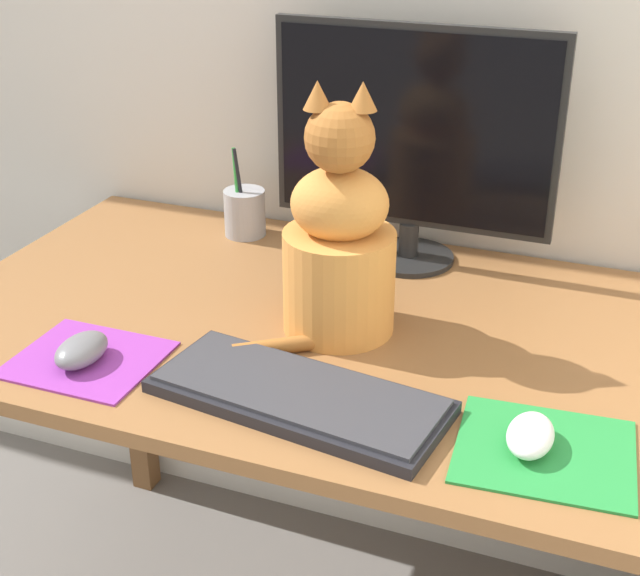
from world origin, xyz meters
The scene contains 9 objects.
desk centered at (0.00, 0.00, 0.66)m, with size 1.38×0.76×0.75m.
monitor centered at (0.02, 0.28, 0.98)m, with size 0.51×0.17×0.43m.
keyboard centered at (0.01, -0.23, 0.76)m, with size 0.43×0.22×0.02m.
mousepad_left centered at (-0.33, -0.24, 0.75)m, with size 0.21×0.19×0.00m.
mousepad_right centered at (0.34, -0.23, 0.75)m, with size 0.24×0.21×0.00m.
computer_mouse_left centered at (-0.33, -0.25, 0.77)m, with size 0.06×0.10×0.04m.
computer_mouse_right centered at (0.32, -0.23, 0.77)m, with size 0.06×0.10×0.04m.
cat centered at (-0.01, -0.02, 0.90)m, with size 0.23×0.27×0.40m.
pen_cup centered at (-0.32, 0.28, 0.80)m, with size 0.08×0.08×0.18m.
Camera 1 is at (0.40, -1.19, 1.43)m, focal length 50.00 mm.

